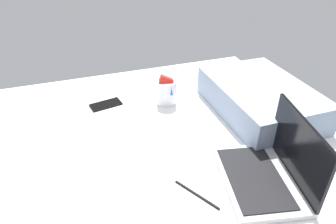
# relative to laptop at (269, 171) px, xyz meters

# --- Properties ---
(bed_mattress) EXTENTS (1.80, 1.40, 0.18)m
(bed_mattress) POSITION_rel_laptop_xyz_m (-0.07, -0.27, -0.13)
(bed_mattress) COLOR white
(bed_mattress) RESTS_ON ground
(laptop) EXTENTS (0.37, 0.29, 0.23)m
(laptop) POSITION_rel_laptop_xyz_m (0.00, 0.00, 0.00)
(laptop) COLOR #B7BABC
(laptop) RESTS_ON bed_mattress
(snack_cup) EXTENTS (0.09, 0.09, 0.14)m
(snack_cup) POSITION_rel_laptop_xyz_m (-0.58, -0.15, 0.02)
(snack_cup) COLOR silver
(snack_cup) RESTS_ON bed_mattress
(cell_phone) EXTENTS (0.09, 0.15, 0.01)m
(cell_phone) POSITION_rel_laptop_xyz_m (-0.65, -0.42, -0.04)
(cell_phone) COLOR black
(cell_phone) RESTS_ON bed_mattress
(pillow) EXTENTS (0.52, 0.36, 0.13)m
(pillow) POSITION_rel_laptop_xyz_m (-0.38, 0.21, 0.02)
(pillow) COLOR #8C9EB7
(pillow) RESTS_ON bed_mattress
(charger_cable) EXTENTS (0.15, 0.09, 0.01)m
(charger_cable) POSITION_rel_laptop_xyz_m (-0.02, -0.24, -0.04)
(charger_cable) COLOR black
(charger_cable) RESTS_ON bed_mattress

